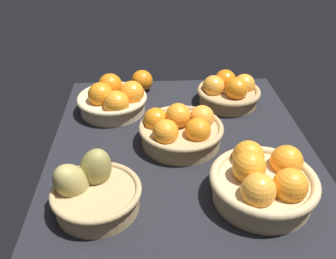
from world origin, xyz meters
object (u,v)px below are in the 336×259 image
(basket_center, at_px, (180,130))
(basket_near_right, at_px, (229,91))
(basket_near_left, at_px, (264,181))
(loose_orange_front_gap, at_px, (142,81))
(basket_far_right, at_px, (113,99))
(basket_far_left_pears, at_px, (92,190))

(basket_center, height_order, basket_near_right, basket_center)
(basket_near_left, bearing_deg, basket_near_right, -1.46)
(basket_near_left, distance_m, loose_orange_front_gap, 0.63)
(basket_far_right, xyz_separation_m, loose_orange_front_gap, (0.15, -0.09, -0.01))
(basket_far_left_pears, distance_m, basket_far_right, 0.42)
(basket_far_left_pears, bearing_deg, basket_near_left, -90.23)
(basket_center, bearing_deg, basket_near_left, -144.19)
(basket_far_right, bearing_deg, basket_far_left_pears, 177.65)
(basket_far_left_pears, bearing_deg, basket_center, -42.77)
(basket_far_left_pears, height_order, loose_orange_front_gap, basket_far_left_pears)
(basket_far_left_pears, relative_size, basket_far_right, 0.97)
(basket_far_right, bearing_deg, basket_center, -133.76)
(basket_center, xyz_separation_m, basket_far_left_pears, (-0.23, 0.21, -0.00))
(basket_center, xyz_separation_m, loose_orange_front_gap, (0.34, 0.11, -0.01))
(basket_near_left, relative_size, basket_far_right, 1.10)
(basket_near_left, xyz_separation_m, basket_near_right, (0.46, -0.01, -0.01))
(basket_near_left, height_order, basket_center, basket_near_left)
(loose_orange_front_gap, bearing_deg, basket_far_left_pears, 169.31)
(basket_center, relative_size, basket_far_left_pears, 1.09)
(basket_near_left, bearing_deg, loose_orange_front_gap, 25.79)
(basket_near_left, relative_size, basket_near_right, 1.17)
(basket_far_right, relative_size, basket_near_right, 1.06)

